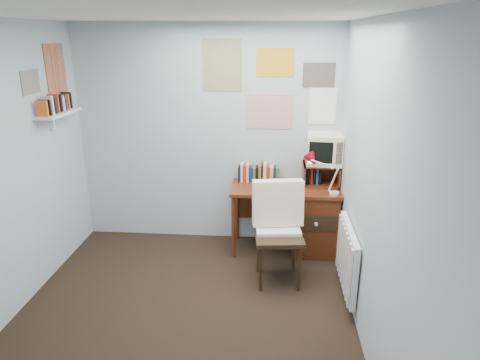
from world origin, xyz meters
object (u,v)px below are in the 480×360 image
object	(u,v)px
crt_tv	(325,147)
desk_chair	(279,237)
desk_lamp	(335,178)
tv_riser	(321,174)
radiator	(348,258)
wall_shelf	(58,113)
desk	(309,217)

from	to	relation	value
crt_tv	desk_chair	bearing A→B (deg)	-116.08
desk_lamp	tv_riser	distance (m)	0.32
radiator	wall_shelf	world-z (taller)	wall_shelf
desk	tv_riser	xyz separation A→B (m)	(0.12, 0.11, 0.48)
desk_chair	desk_lamp	size ratio (longest dim) A/B	2.61
crt_tv	radiator	distance (m)	1.32
desk_lamp	wall_shelf	size ratio (longest dim) A/B	0.61
desk_lamp	crt_tv	xyz separation A→B (m)	(-0.09, 0.31, 0.24)
radiator	wall_shelf	distance (m)	3.15
tv_riser	wall_shelf	bearing A→B (deg)	-169.68
desk	desk_chair	size ratio (longest dim) A/B	1.22
wall_shelf	crt_tv	bearing A→B (deg)	10.63
wall_shelf	desk	bearing A→B (deg)	8.40
desk_lamp	wall_shelf	bearing A→B (deg)	167.35
desk_chair	tv_riser	size ratio (longest dim) A/B	2.45
desk_chair	tv_riser	distance (m)	1.00
desk_lamp	radiator	size ratio (longest dim) A/B	0.47
tv_riser	radiator	xyz separation A→B (m)	(0.17, -1.04, -0.47)
desk	radiator	world-z (taller)	desk
desk	crt_tv	distance (m)	0.81
tv_riser	wall_shelf	size ratio (longest dim) A/B	0.65
desk	wall_shelf	xyz separation A→B (m)	(-2.57, -0.38, 1.21)
desk_lamp	wall_shelf	xyz separation A→B (m)	(-2.81, -0.20, 0.67)
desk	crt_tv	xyz separation A→B (m)	(0.15, 0.13, 0.79)
desk	crt_tv	bearing A→B (deg)	41.68
desk	radiator	size ratio (longest dim) A/B	1.50
crt_tv	radiator	size ratio (longest dim) A/B	0.48
tv_riser	desk_lamp	bearing A→B (deg)	-68.31
crt_tv	radiator	bearing A→B (deg)	-77.58
tv_riser	crt_tv	size ratio (longest dim) A/B	1.05
radiator	desk_chair	bearing A→B (deg)	158.98
desk	desk_lamp	size ratio (longest dim) A/B	3.19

